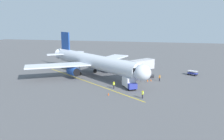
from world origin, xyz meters
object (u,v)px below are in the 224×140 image
at_px(baggage_cart_near_nose, 193,73).
at_px(safety_cone_nose_right, 151,80).
at_px(jet_bridge, 136,66).
at_px(ground_crew_wing_walker, 114,85).
at_px(airplane, 93,62).
at_px(safety_cone_wing_port, 148,80).
at_px(box_truck_portside, 129,82).
at_px(ground_crew_marshaller, 143,94).
at_px(ground_crew_loader, 160,78).
at_px(safety_cone_nose_left, 108,94).

xyz_separation_m(baggage_cart_near_nose, safety_cone_nose_right, (10.93, 9.21, -0.38)).
distance_m(jet_bridge, safety_cone_nose_right, 5.21).
bearing_deg(safety_cone_nose_right, ground_crew_wing_walker, 48.45).
bearing_deg(airplane, jet_bridge, 168.11).
bearing_deg(safety_cone_nose_right, safety_cone_wing_port, 32.22).
height_order(airplane, box_truck_portside, airplane).
bearing_deg(ground_crew_wing_walker, airplane, -52.41).
height_order(safety_cone_nose_right, safety_cone_wing_port, same).
bearing_deg(airplane, safety_cone_nose_right, 172.22).
bearing_deg(ground_crew_marshaller, safety_cone_nose_right, -92.79).
bearing_deg(box_truck_portside, safety_cone_wing_port, -115.99).
xyz_separation_m(baggage_cart_near_nose, safety_cone_wing_port, (11.74, 9.71, -0.38)).
distance_m(ground_crew_loader, box_truck_portside, 10.30).
distance_m(ground_crew_marshaller, ground_crew_wing_walker, 8.83).
xyz_separation_m(ground_crew_wing_walker, safety_cone_nose_right, (-7.70, -8.68, -0.61)).
bearing_deg(jet_bridge, safety_cone_nose_right, -174.39).
bearing_deg(safety_cone_wing_port, baggage_cart_near_nose, -140.39).
bearing_deg(jet_bridge, baggage_cart_near_nose, -147.04).
distance_m(ground_crew_wing_walker, safety_cone_wing_port, 10.71).
bearing_deg(jet_bridge, ground_crew_loader, -173.49).
height_order(ground_crew_loader, safety_cone_wing_port, ground_crew_loader).
xyz_separation_m(airplane, box_truck_portside, (-11.76, 9.91, -2.62)).
relative_size(ground_crew_wing_walker, baggage_cart_near_nose, 0.58).
bearing_deg(jet_bridge, airplane, -11.89).
bearing_deg(ground_crew_wing_walker, safety_cone_nose_left, 89.53).
relative_size(safety_cone_nose_right, safety_cone_wing_port, 1.00).
bearing_deg(airplane, safety_cone_nose_left, 117.88).
relative_size(airplane, baggage_cart_near_nose, 11.68).
bearing_deg(safety_cone_nose_left, jet_bridge, -106.44).
bearing_deg(safety_cone_nose_right, ground_crew_marshaller, 87.21).
distance_m(airplane, safety_cone_wing_port, 15.95).
xyz_separation_m(safety_cone_nose_right, safety_cone_wing_port, (0.80, 0.51, 0.00)).
xyz_separation_m(airplane, jet_bridge, (-12.23, 2.57, -0.24)).
bearing_deg(box_truck_portside, airplane, -40.12).
relative_size(jet_bridge, ground_crew_loader, 5.99).
height_order(airplane, baggage_cart_near_nose, airplane).
bearing_deg(baggage_cart_near_nose, safety_cone_nose_right, 40.10).
distance_m(jet_bridge, safety_cone_nose_left, 14.18).
height_order(ground_crew_marshaller, baggage_cart_near_nose, ground_crew_marshaller).
bearing_deg(safety_cone_wing_port, airplane, -10.03).
relative_size(ground_crew_marshaller, safety_cone_wing_port, 3.11).
height_order(airplane, jet_bridge, airplane).
height_order(safety_cone_nose_left, safety_cone_nose_right, same).
relative_size(ground_crew_wing_walker, safety_cone_nose_left, 3.11).
bearing_deg(ground_crew_loader, baggage_cart_near_nose, -134.68).
height_order(baggage_cart_near_nose, safety_cone_wing_port, baggage_cart_near_nose).
bearing_deg(box_truck_portside, jet_bridge, -93.65).
xyz_separation_m(ground_crew_loader, safety_cone_wing_port, (2.93, 0.81, -0.61)).
bearing_deg(safety_cone_wing_port, safety_cone_nose_left, 62.03).
height_order(ground_crew_wing_walker, baggage_cart_near_nose, ground_crew_wing_walker).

